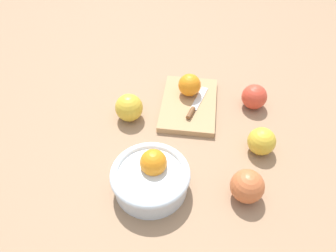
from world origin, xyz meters
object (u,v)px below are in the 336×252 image
Objects in this scene: apple_back_right at (129,108)px; apple_front_left_2 at (247,186)px; apple_front_right at (254,97)px; apple_front_left at (262,141)px; orange_on_board at (189,85)px; cutting_board at (189,104)px; knife at (195,106)px; bowl at (151,177)px.

apple_front_left_2 is at bearing -135.27° from apple_back_right.
apple_front_left_2 is 1.07× the size of apple_front_right.
apple_front_left is 0.99× the size of apple_front_right.
apple_front_left is at bearing 172.83° from apple_front_right.
apple_front_right is (-0.05, -0.19, -0.02)m from orange_on_board.
apple_back_right is at bearing 101.73° from cutting_board.
orange_on_board is 0.85× the size of apple_front_left_2.
cutting_board is 0.34m from apple_front_left_2.
apple_back_right is (-0.04, 0.18, 0.03)m from cutting_board.
apple_front_left is 0.18m from apple_front_right.
apple_front_left is at bearing -134.77° from knife.
bowl reaches higher than apple_front_left_2.
apple_back_right reaches higher than apple_front_left.
apple_front_right is (0.28, -0.32, -0.00)m from bowl.
orange_on_board reaches higher than apple_front_right.
apple_back_right reaches higher than knife.
orange_on_board is 0.92× the size of apple_front_left.
bowl is at bearing 156.92° from cutting_board.
knife is at bearing 45.23° from apple_front_left.
apple_front_left reaches higher than knife.
knife is at bearing -171.26° from orange_on_board.
apple_front_left_2 reaches higher than knife.
bowl is 2.37× the size of apple_back_right.
knife is 0.18m from apple_front_right.
orange_on_board reaches higher than cutting_board.
cutting_board is 0.26m from apple_front_left.
bowl is 0.26m from apple_back_right.
apple_front_left_2 is (-0.32, -0.10, 0.03)m from cutting_board.
apple_front_left_2 is (-0.29, -0.28, 0.00)m from apple_back_right.
apple_back_right is at bearing 67.40° from apple_front_left.
apple_front_right is at bearing -103.62° from orange_on_board.
cutting_board is 0.03m from knife.
orange_on_board is at bearing -67.37° from apple_back_right.
apple_front_left_2 is (-0.36, -0.10, -0.01)m from orange_on_board.
apple_back_right is (0.15, 0.35, 0.00)m from apple_front_left.
bowl is at bearing -166.79° from apple_back_right.
apple_front_left_2 is (-0.30, -0.09, 0.02)m from knife.
apple_front_left is 0.92× the size of apple_back_right.
bowl reaches higher than apple_back_right.
knife is 1.80× the size of apple_front_left_2.
bowl reaches higher than apple_front_right.
bowl is at bearing 158.87° from orange_on_board.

